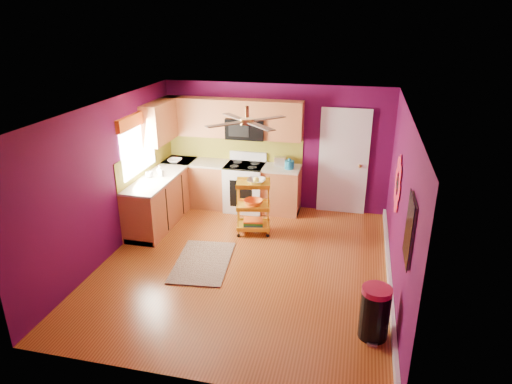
# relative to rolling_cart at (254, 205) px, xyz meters

# --- Properties ---
(ground) EXTENTS (5.00, 5.00, 0.00)m
(ground) POSITION_rel_rolling_cart_xyz_m (0.13, -1.16, -0.55)
(ground) COLOR brown
(ground) RESTS_ON ground
(room_envelope) EXTENTS (4.54, 5.04, 2.52)m
(room_envelope) POSITION_rel_rolling_cart_xyz_m (0.16, -1.16, 1.08)
(room_envelope) COLOR #4F093A
(room_envelope) RESTS_ON ground
(lower_cabinets) EXTENTS (2.81, 2.31, 0.94)m
(lower_cabinets) POSITION_rel_rolling_cart_xyz_m (-1.22, 0.66, -0.12)
(lower_cabinets) COLOR #995029
(lower_cabinets) RESTS_ON ground
(electric_range) EXTENTS (0.76, 0.66, 1.13)m
(electric_range) POSITION_rel_rolling_cart_xyz_m (-0.42, 1.02, -0.07)
(electric_range) COLOR white
(electric_range) RESTS_ON ground
(upper_cabinetry) EXTENTS (2.80, 2.30, 1.26)m
(upper_cabinetry) POSITION_rel_rolling_cart_xyz_m (-1.11, 1.02, 1.25)
(upper_cabinetry) COLOR #995029
(upper_cabinetry) RESTS_ON ground
(left_window) EXTENTS (0.08, 1.35, 1.08)m
(left_window) POSITION_rel_rolling_cart_xyz_m (-2.09, -0.11, 1.18)
(left_window) COLOR white
(left_window) RESTS_ON ground
(panel_door) EXTENTS (0.95, 0.11, 2.15)m
(panel_door) POSITION_rel_rolling_cart_xyz_m (1.48, 1.31, 0.47)
(panel_door) COLOR white
(panel_door) RESTS_ON ground
(right_wall_art) EXTENTS (0.04, 2.74, 1.04)m
(right_wall_art) POSITION_rel_rolling_cart_xyz_m (2.36, -1.49, 0.89)
(right_wall_art) COLOR black
(right_wall_art) RESTS_ON ground
(ceiling_fan) EXTENTS (1.01, 1.01, 0.26)m
(ceiling_fan) POSITION_rel_rolling_cart_xyz_m (0.13, -0.96, 1.74)
(ceiling_fan) COLOR #BF8C3F
(ceiling_fan) RESTS_ON ground
(shag_rug) EXTENTS (0.98, 1.46, 0.02)m
(shag_rug) POSITION_rel_rolling_cart_xyz_m (-0.55, -1.24, -0.54)
(shag_rug) COLOR black
(shag_rug) RESTS_ON ground
(rolling_cart) EXTENTS (0.67, 0.54, 1.08)m
(rolling_cart) POSITION_rel_rolling_cart_xyz_m (0.00, 0.00, 0.00)
(rolling_cart) COLOR gold
(rolling_cart) RESTS_ON ground
(trash_can) EXTENTS (0.40, 0.42, 0.70)m
(trash_can) POSITION_rel_rolling_cart_xyz_m (2.10, -2.46, -0.21)
(trash_can) COLOR black
(trash_can) RESTS_ON ground
(teal_kettle) EXTENTS (0.18, 0.18, 0.21)m
(teal_kettle) POSITION_rel_rolling_cart_xyz_m (0.47, 0.99, 0.47)
(teal_kettle) COLOR #136991
(teal_kettle) RESTS_ON lower_cabinets
(toaster) EXTENTS (0.22, 0.15, 0.18)m
(toaster) POSITION_rel_rolling_cart_xyz_m (0.27, 1.13, 0.48)
(toaster) COLOR beige
(toaster) RESTS_ON lower_cabinets
(soap_bottle_a) EXTENTS (0.08, 0.08, 0.18)m
(soap_bottle_a) POSITION_rel_rolling_cart_xyz_m (-1.77, 0.02, 0.48)
(soap_bottle_a) COLOR #EA3F72
(soap_bottle_a) RESTS_ON lower_cabinets
(soap_bottle_b) EXTENTS (0.12, 0.12, 0.15)m
(soap_bottle_b) POSITION_rel_rolling_cart_xyz_m (-1.86, 0.19, 0.46)
(soap_bottle_b) COLOR white
(soap_bottle_b) RESTS_ON lower_cabinets
(counter_dish) EXTENTS (0.28, 0.28, 0.07)m
(counter_dish) POSITION_rel_rolling_cart_xyz_m (-1.83, 0.87, 0.42)
(counter_dish) COLOR white
(counter_dish) RESTS_ON lower_cabinets
(counter_cup) EXTENTS (0.13, 0.13, 0.10)m
(counter_cup) POSITION_rel_rolling_cart_xyz_m (-1.95, -0.08, 0.44)
(counter_cup) COLOR white
(counter_cup) RESTS_ON lower_cabinets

